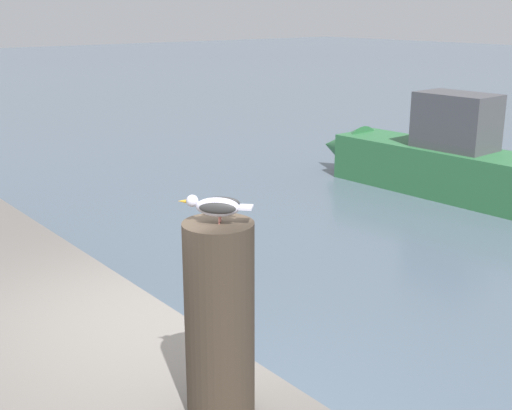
# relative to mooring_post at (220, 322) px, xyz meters

# --- Properties ---
(mooring_post) EXTENTS (0.38, 0.38, 1.12)m
(mooring_post) POSITION_rel_mooring_post_xyz_m (0.00, 0.00, 0.00)
(mooring_post) COLOR #382D23
(mooring_post) RESTS_ON harbor_quay
(seagull) EXTENTS (0.32, 0.30, 0.14)m
(seagull) POSITION_rel_mooring_post_xyz_m (-0.00, -0.00, 0.65)
(seagull) COLOR #C66C60
(seagull) RESTS_ON mooring_post
(boat_green) EXTENTS (5.65, 1.45, 2.03)m
(boat_green) POSITION_rel_mooring_post_xyz_m (-5.38, 8.89, -1.24)
(boat_green) COLOR #2D6B3D
(boat_green) RESTS_ON ground_plane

